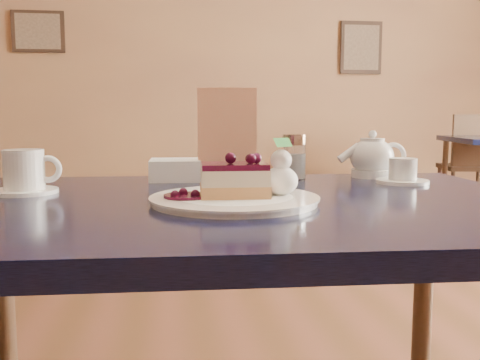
{
  "coord_description": "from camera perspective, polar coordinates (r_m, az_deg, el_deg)",
  "views": [
    {
      "loc": [
        -0.28,
        -0.61,
        0.89
      ],
      "look_at": [
        -0.16,
        0.23,
        0.79
      ],
      "focal_mm": 40.0,
      "sensor_mm": 36.0,
      "label": 1
    }
  ],
  "objects": [
    {
      "name": "coffee_set",
      "position": [
        1.13,
        -21.92,
        0.62
      ],
      "size": [
        0.14,
        0.13,
        0.09
      ],
      "color": "white",
      "rests_on": "main_table"
    },
    {
      "name": "menu_card",
      "position": [
        1.26,
        -1.4,
        4.87
      ],
      "size": [
        0.14,
        0.04,
        0.22
      ],
      "primitive_type": "cube",
      "rotation": [
        0.0,
        0.0,
        -0.04
      ],
      "color": "beige",
      "rests_on": "main_table"
    },
    {
      "name": "sugar_shaker",
      "position": [
        1.28,
        5.79,
        2.51
      ],
      "size": [
        0.06,
        0.06,
        0.11
      ],
      "color": "white",
      "rests_on": "main_table"
    },
    {
      "name": "napkin_stack",
      "position": [
        1.28,
        -6.92,
        1.09
      ],
      "size": [
        0.12,
        0.12,
        0.05
      ],
      "primitive_type": "cube",
      "rotation": [
        0.0,
        0.0,
        -0.04
      ],
      "color": "white",
      "rests_on": "main_table"
    },
    {
      "name": "dessert_plate",
      "position": [
        0.93,
        -0.59,
        -2.16
      ],
      "size": [
        0.29,
        0.29,
        0.01
      ],
      "primitive_type": "cylinder",
      "color": "white",
      "rests_on": "main_table"
    },
    {
      "name": "berry_sauce",
      "position": [
        0.92,
        -5.73,
        -1.73
      ],
      "size": [
        0.08,
        0.08,
        0.01
      ],
      "primitive_type": "cylinder",
      "color": "black",
      "rests_on": "dessert_plate"
    },
    {
      "name": "main_table",
      "position": [
        1.0,
        -0.83,
        -6.43
      ],
      "size": [
        1.21,
        0.83,
        0.74
      ],
      "rotation": [
        0.0,
        0.0,
        -0.04
      ],
      "color": "black",
      "rests_on": "ground"
    },
    {
      "name": "tea_set",
      "position": [
        1.34,
        14.45,
        1.97
      ],
      "size": [
        0.19,
        0.23,
        0.1
      ],
      "color": "white",
      "rests_on": "main_table"
    },
    {
      "name": "cheesecake_slice",
      "position": [
        0.93,
        -0.59,
        -0.03
      ],
      "size": [
        0.12,
        0.09,
        0.06
      ],
      "rotation": [
        0.0,
        0.0,
        -0.04
      ],
      "color": "#E5AD66",
      "rests_on": "dessert_plate"
    },
    {
      "name": "whipped_cream",
      "position": [
        0.95,
        4.38,
        -0.06
      ],
      "size": [
        0.06,
        0.06,
        0.05
      ],
      "color": "white",
      "rests_on": "dessert_plate"
    }
  ]
}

